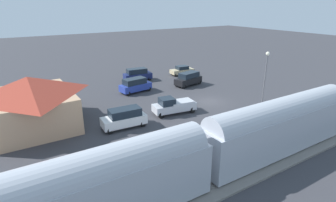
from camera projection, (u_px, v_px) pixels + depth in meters
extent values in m
plane|color=#38383D|center=(209.00, 102.00, 38.82)|extent=(200.00, 200.00, 0.00)
cube|color=slate|center=(300.00, 141.00, 27.64)|extent=(4.80, 70.00, 0.18)
cube|color=#59544C|center=(307.00, 142.00, 27.01)|extent=(0.10, 70.00, 0.12)
cube|color=#59544C|center=(294.00, 137.00, 28.16)|extent=(0.10, 70.00, 0.12)
cube|color=#B7B2A8|center=(268.00, 126.00, 30.80)|extent=(3.20, 46.00, 0.30)
cube|color=#ADB2BC|center=(279.00, 131.00, 25.07)|extent=(2.90, 16.95, 3.70)
cube|color=#19389E|center=(266.00, 128.00, 26.34)|extent=(0.04, 15.59, 0.36)
cylinder|color=#ADB2BC|center=(282.00, 113.00, 24.48)|extent=(2.75, 16.27, 2.76)
cube|color=#ADB2BC|center=(85.00, 201.00, 16.17)|extent=(2.90, 16.95, 3.70)
cube|color=#19389E|center=(78.00, 192.00, 17.43)|extent=(0.04, 15.59, 0.36)
cylinder|color=#ADB2BC|center=(81.00, 176.00, 15.58)|extent=(2.75, 16.27, 2.76)
cube|color=tan|center=(33.00, 111.00, 30.32)|extent=(9.76, 8.35, 3.88)
pyramid|color=#9E3828|center=(28.00, 85.00, 29.35)|extent=(10.56, 9.15, 1.90)
cube|color=#4C3323|center=(72.00, 111.00, 32.73)|extent=(1.10, 0.08, 2.10)
cylinder|color=brown|center=(243.00, 129.00, 28.78)|extent=(0.22, 0.22, 0.85)
cylinder|color=yellow|center=(244.00, 122.00, 28.53)|extent=(0.36, 0.36, 0.62)
sphere|color=tan|center=(244.00, 118.00, 28.39)|extent=(0.24, 0.24, 0.24)
cube|color=navy|center=(138.00, 76.00, 48.98)|extent=(2.48, 5.08, 1.00)
cube|color=#19232D|center=(137.00, 71.00, 48.60)|extent=(2.09, 3.60, 0.88)
cylinder|color=black|center=(146.00, 76.00, 50.66)|extent=(0.22, 0.68, 0.68)
cylinder|color=black|center=(150.00, 79.00, 49.20)|extent=(0.22, 0.68, 0.68)
cylinder|color=black|center=(126.00, 79.00, 49.09)|extent=(0.22, 0.68, 0.68)
cylinder|color=black|center=(129.00, 81.00, 47.63)|extent=(0.22, 0.68, 0.68)
cube|color=white|center=(124.00, 120.00, 30.53)|extent=(2.26, 5.01, 1.00)
cube|color=#19232D|center=(125.00, 112.00, 30.28)|extent=(1.93, 3.53, 0.88)
cylinder|color=black|center=(110.00, 131.00, 29.13)|extent=(0.22, 0.68, 0.68)
cylinder|color=black|center=(105.00, 125.00, 30.55)|extent=(0.22, 0.68, 0.68)
cylinder|color=black|center=(143.00, 124.00, 30.85)|extent=(0.22, 0.68, 0.68)
cylinder|color=black|center=(137.00, 119.00, 32.27)|extent=(0.22, 0.68, 0.68)
cube|color=silver|center=(174.00, 107.00, 34.52)|extent=(2.67, 5.62, 0.92)
cube|color=#19232D|center=(167.00, 101.00, 33.82)|extent=(1.94, 1.95, 0.84)
cylinder|color=black|center=(161.00, 115.00, 33.10)|extent=(0.22, 0.76, 0.76)
cylinder|color=black|center=(156.00, 111.00, 34.58)|extent=(0.22, 0.76, 0.76)
cylinder|color=black|center=(193.00, 110.00, 34.77)|extent=(0.22, 0.76, 0.76)
cylinder|color=black|center=(186.00, 106.00, 36.25)|extent=(0.22, 0.76, 0.76)
cube|color=silver|center=(181.00, 102.00, 34.70)|extent=(2.25, 3.20, 0.20)
cube|color=black|center=(188.00, 81.00, 46.16)|extent=(2.90, 5.19, 1.00)
cube|color=#19232D|center=(189.00, 75.00, 45.94)|extent=(2.38, 3.71, 0.88)
cylinder|color=black|center=(184.00, 87.00, 44.51)|extent=(0.22, 0.68, 0.68)
cylinder|color=black|center=(177.00, 85.00, 45.68)|extent=(0.22, 0.68, 0.68)
cylinder|color=black|center=(199.00, 82.00, 46.98)|extent=(0.22, 0.68, 0.68)
cylinder|color=black|center=(192.00, 80.00, 48.15)|extent=(0.22, 0.68, 0.68)
cube|color=#283D9E|center=(136.00, 87.00, 42.70)|extent=(2.57, 5.11, 1.00)
cube|color=#19232D|center=(135.00, 81.00, 42.30)|extent=(2.15, 3.62, 0.88)
cylinder|color=black|center=(143.00, 86.00, 44.64)|extent=(0.22, 0.68, 0.68)
cylinder|color=black|center=(149.00, 89.00, 43.39)|extent=(0.22, 0.68, 0.68)
cylinder|color=black|center=(122.00, 91.00, 42.36)|extent=(0.22, 0.68, 0.68)
cylinder|color=black|center=(128.00, 94.00, 41.11)|extent=(0.22, 0.68, 0.68)
cube|color=#C6B284|center=(182.00, 71.00, 53.04)|extent=(2.18, 4.63, 0.76)
cube|color=#19232D|center=(182.00, 68.00, 52.80)|extent=(1.78, 2.28, 0.64)
cylinder|color=black|center=(187.00, 71.00, 54.58)|extent=(0.22, 0.68, 0.68)
cylinder|color=black|center=(192.00, 73.00, 53.24)|extent=(0.22, 0.68, 0.68)
cylinder|color=black|center=(172.00, 73.00, 53.08)|extent=(0.22, 0.68, 0.68)
cylinder|color=black|center=(176.00, 75.00, 51.75)|extent=(0.22, 0.68, 0.68)
cylinder|color=#515156|center=(264.00, 86.00, 32.91)|extent=(0.16, 0.16, 7.46)
sphere|color=#EAE5C6|center=(268.00, 54.00, 31.59)|extent=(0.44, 0.44, 0.44)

